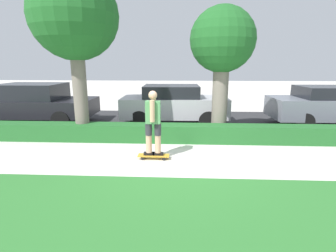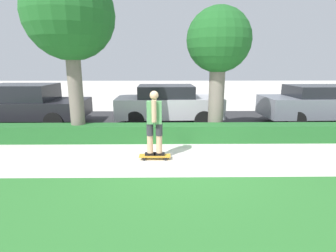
% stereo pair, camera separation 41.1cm
% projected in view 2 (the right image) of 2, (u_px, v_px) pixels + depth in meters
% --- Properties ---
extents(ground_plane, '(60.00, 60.00, 0.00)m').
position_uv_depth(ground_plane, '(177.00, 160.00, 6.33)').
color(ground_plane, beige).
extents(grass_lawn_strip, '(18.53, 4.00, 0.01)m').
position_uv_depth(grass_lawn_strip, '(188.00, 243.00, 3.41)').
color(grass_lawn_strip, '#2D702D').
rests_on(grass_lawn_strip, ground_plane).
extents(street_asphalt, '(18.53, 5.00, 0.01)m').
position_uv_depth(street_asphalt, '(172.00, 122.00, 10.42)').
color(street_asphalt, '#2D2D30').
rests_on(street_asphalt, ground_plane).
extents(hedge_row, '(18.53, 0.60, 0.51)m').
position_uv_depth(hedge_row, '(175.00, 133.00, 7.83)').
color(hedge_row, '#236028').
rests_on(hedge_row, ground_plane).
extents(skateboard, '(0.76, 0.24, 0.10)m').
position_uv_depth(skateboard, '(155.00, 156.00, 6.38)').
color(skateboard, gold).
rests_on(skateboard, ground_plane).
extents(skater_person, '(0.48, 0.40, 1.57)m').
position_uv_depth(skater_person, '(154.00, 122.00, 6.19)').
color(skater_person, black).
rests_on(skater_person, skateboard).
extents(tree_near, '(2.48, 2.48, 4.83)m').
position_uv_depth(tree_near, '(70.00, 17.00, 7.15)').
color(tree_near, '#70665B').
rests_on(tree_near, ground_plane).
extents(tree_mid, '(1.91, 1.91, 3.92)m').
position_uv_depth(tree_mid, '(219.00, 44.00, 7.75)').
color(tree_mid, '#70665B').
rests_on(tree_mid, ground_plane).
extents(parked_car_front, '(4.36, 2.07, 1.54)m').
position_uv_depth(parked_car_front, '(26.00, 104.00, 9.78)').
color(parked_car_front, black).
rests_on(parked_car_front, ground_plane).
extents(parked_car_middle, '(3.94, 1.85, 1.49)m').
position_uv_depth(parked_car_middle, '(168.00, 104.00, 9.87)').
color(parked_car_middle, '#B7B7BC').
rests_on(parked_car_middle, ground_plane).
extents(parked_car_rear, '(4.63, 1.91, 1.48)m').
position_uv_depth(parked_car_rear, '(323.00, 104.00, 9.96)').
color(parked_car_rear, slate).
rests_on(parked_car_rear, ground_plane).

